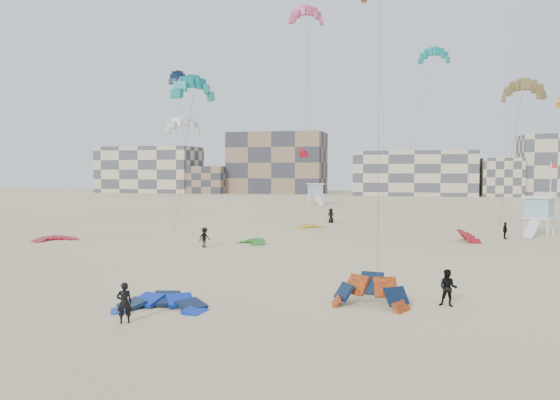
% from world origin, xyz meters
% --- Properties ---
extents(ground, '(320.00, 320.00, 0.00)m').
position_xyz_m(ground, '(0.00, 0.00, 0.00)').
color(ground, beige).
rests_on(ground, ground).
extents(kite_ground_blue, '(5.22, 5.41, 2.20)m').
position_xyz_m(kite_ground_blue, '(-0.41, -0.08, 0.00)').
color(kite_ground_blue, '#0C22E0').
rests_on(kite_ground_blue, ground).
extents(kite_ground_orange, '(4.37, 4.29, 3.85)m').
position_xyz_m(kite_ground_orange, '(9.41, 2.94, 0.00)').
color(kite_ground_orange, '#FF571A').
rests_on(kite_ground_orange, ground).
extents(kite_ground_red, '(5.48, 5.47, 1.14)m').
position_xyz_m(kite_ground_red, '(-22.42, 21.31, 0.00)').
color(kite_ground_red, '#AE0025').
rests_on(kite_ground_red, ground).
extents(kite_ground_green, '(4.37, 4.41, 1.72)m').
position_xyz_m(kite_ground_green, '(-3.31, 23.70, 0.00)').
color(kite_ground_green, '#268326').
rests_on(kite_ground_green, ground).
extents(kite_ground_red_far, '(3.89, 3.75, 3.36)m').
position_xyz_m(kite_ground_red_far, '(16.36, 30.63, 0.00)').
color(kite_ground_red_far, '#AE0025').
rests_on(kite_ground_red_far, ground).
extents(kite_ground_yellow, '(5.04, 5.05, 1.09)m').
position_xyz_m(kite_ground_yellow, '(-0.78, 38.77, 0.00)').
color(kite_ground_yellow, yellow).
rests_on(kite_ground_yellow, ground).
extents(kitesurfer_main, '(0.80, 0.74, 1.83)m').
position_xyz_m(kitesurfer_main, '(-0.83, -2.67, 0.92)').
color(kitesurfer_main, black).
rests_on(kitesurfer_main, ground).
extents(kitesurfer_b, '(1.01, 0.85, 1.85)m').
position_xyz_m(kitesurfer_b, '(13.20, 4.05, 0.93)').
color(kitesurfer_b, black).
rests_on(kitesurfer_b, ground).
extents(kitesurfer_c, '(1.15, 1.30, 1.75)m').
position_xyz_m(kitesurfer_c, '(-6.59, 20.51, 0.88)').
color(kitesurfer_c, black).
rests_on(kitesurfer_c, ground).
extents(kitesurfer_d, '(0.61, 1.05, 1.68)m').
position_xyz_m(kitesurfer_d, '(19.93, 33.51, 0.84)').
color(kitesurfer_d, black).
rests_on(kitesurfer_d, ground).
extents(kitesurfer_e, '(1.05, 0.84, 1.88)m').
position_xyz_m(kitesurfer_e, '(0.57, 45.58, 0.94)').
color(kitesurfer_e, black).
rests_on(kitesurfer_e, ground).
extents(kite_fly_teal_a, '(6.88, 7.91, 13.31)m').
position_xyz_m(kite_fly_teal_a, '(-5.90, 16.85, 13.17)').
color(kite_fly_teal_a, teal).
rests_on(kite_fly_teal_a, ground).
extents(kite_fly_grey, '(5.34, 6.46, 12.03)m').
position_xyz_m(kite_fly_grey, '(-14.69, 33.96, 11.68)').
color(kite_fly_grey, white).
rests_on(kite_fly_grey, ground).
extents(kite_fly_pink, '(4.89, 14.56, 23.79)m').
position_xyz_m(kite_fly_pink, '(-0.49, 35.12, 23.48)').
color(kite_fly_pink, '#E14A89').
rests_on(kite_fly_pink, ground).
extents(kite_fly_olive, '(4.84, 4.84, 14.28)m').
position_xyz_m(kite_fly_olive, '(20.73, 30.49, 13.96)').
color(kite_fly_olive, olive).
rests_on(kite_fly_olive, ground).
extents(kite_fly_navy, '(4.76, 4.73, 19.48)m').
position_xyz_m(kite_fly_navy, '(-20.13, 45.24, 19.06)').
color(kite_fly_navy, '#0E1F3E').
rests_on(kite_fly_navy, ground).
extents(kite_fly_teal_b, '(7.53, 5.00, 23.34)m').
position_xyz_m(kite_fly_teal_b, '(13.35, 57.91, 22.99)').
color(kite_fly_teal_b, teal).
rests_on(kite_fly_teal_b, ground).
extents(kite_fly_red, '(5.89, 12.44, 9.68)m').
position_xyz_m(kite_fly_red, '(-7.46, 66.13, 9.58)').
color(kite_fly_red, '#AE0025').
rests_on(kite_fly_red, ground).
extents(lifeguard_tower_near, '(3.84, 6.08, 4.07)m').
position_xyz_m(lifeguard_tower_near, '(23.75, 37.36, 2.02)').
color(lifeguard_tower_near, white).
rests_on(lifeguard_tower_near, ground).
extents(lifeguard_tower_far, '(4.03, 6.34, 4.23)m').
position_xyz_m(lifeguard_tower_far, '(-8.31, 81.17, 2.10)').
color(lifeguard_tower_far, white).
rests_on(lifeguard_tower_far, ground).
extents(flagpole, '(0.62, 0.10, 7.67)m').
position_xyz_m(flagpole, '(24.74, 37.24, 4.03)').
color(flagpole, white).
rests_on(flagpole, ground).
extents(condo_west_a, '(30.00, 15.00, 14.00)m').
position_xyz_m(condo_west_a, '(-70.00, 130.00, 7.00)').
color(condo_west_a, beige).
rests_on(condo_west_a, ground).
extents(condo_west_b, '(28.00, 14.00, 18.00)m').
position_xyz_m(condo_west_b, '(-30.00, 134.00, 9.00)').
color(condo_west_b, '#876B51').
rests_on(condo_west_b, ground).
extents(condo_mid, '(32.00, 16.00, 12.00)m').
position_xyz_m(condo_mid, '(10.00, 130.00, 6.00)').
color(condo_mid, beige).
rests_on(condo_mid, ground).
extents(condo_fill_left, '(12.00, 10.00, 8.00)m').
position_xyz_m(condo_fill_left, '(-50.00, 128.00, 4.00)').
color(condo_fill_left, '#876B51').
rests_on(condo_fill_left, ground).
extents(condo_fill_right, '(10.00, 10.00, 10.00)m').
position_xyz_m(condo_fill_right, '(32.00, 128.00, 5.00)').
color(condo_fill_right, beige).
rests_on(condo_fill_right, ground).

